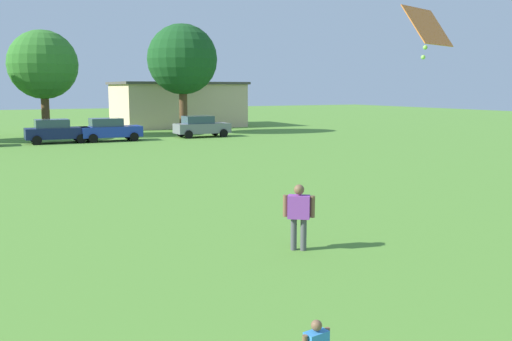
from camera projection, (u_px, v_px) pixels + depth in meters
name	position (u px, v px, depth m)	size (l,w,h in m)	color
ground_plane	(15.00, 164.00, 28.59)	(160.00, 160.00, 0.00)	#568C33
adult_bystander	(299.00, 211.00, 13.30)	(0.64, 0.54, 1.59)	#4C4C51
kite	(428.00, 28.00, 12.71)	(1.52, 1.06, 1.18)	orange
parked_car_navy_2	(56.00, 131.00, 39.59)	(4.30, 2.02, 1.68)	#141E4C
parked_car_blue_3	(110.00, 129.00, 41.06)	(4.30, 2.02, 1.68)	#1E38AD
parked_car_gray_4	(201.00, 126.00, 44.51)	(4.30, 2.02, 1.68)	slate
tree_right	(43.00, 65.00, 43.83)	(5.35, 5.35, 8.34)	brown
tree_far_right	(182.00, 60.00, 47.45)	(5.91, 5.91, 9.22)	brown
house_left	(177.00, 104.00, 57.16)	(12.37, 8.96, 4.45)	beige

